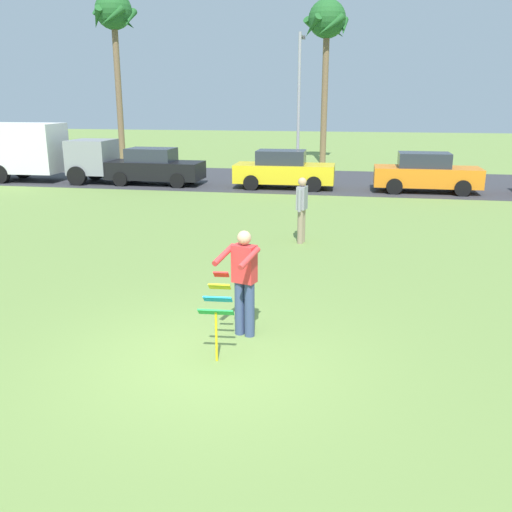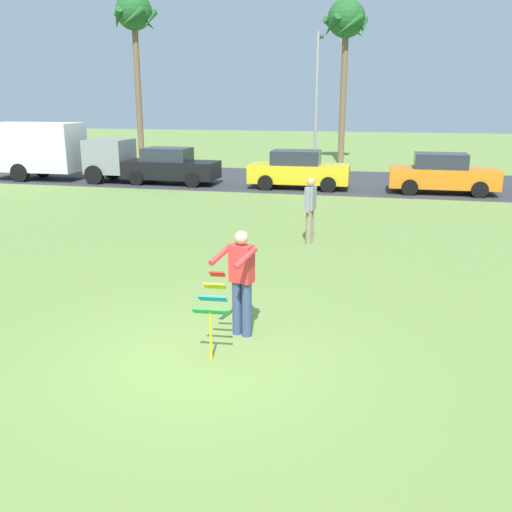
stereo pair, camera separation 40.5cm
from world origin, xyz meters
name	(u,v)px [view 1 (the left image)]	position (x,y,z in m)	size (l,w,h in m)	color
ground_plane	(206,359)	(0.00, 0.00, 0.00)	(120.00, 120.00, 0.00)	olive
road_strip	(314,181)	(0.00, 18.82, 0.01)	(120.00, 8.00, 0.01)	#38383D
person_kite_flyer	(244,279)	(0.38, 0.95, 0.95)	(0.68, 0.75, 1.73)	#384772
kite_held	(218,303)	(0.16, 0.15, 0.84)	(0.52, 0.65, 1.23)	red
parked_truck_grey_van	(33,150)	(-12.69, 16.42, 1.41)	(6.73, 2.20, 2.62)	gray
parked_car_black	(154,167)	(-6.88, 16.42, 0.77)	(4.22, 1.88, 1.60)	black
parked_car_yellow	(284,170)	(-1.10, 16.42, 0.77)	(4.24, 1.91, 1.60)	yellow
parked_car_orange	(426,173)	(4.73, 16.42, 0.77)	(4.20, 1.84, 1.60)	orange
palm_tree_left_near	(114,19)	(-12.26, 25.31, 8.10)	(2.58, 2.71, 9.61)	brown
palm_tree_right_near	(327,27)	(-0.15, 26.61, 7.59)	(2.58, 2.71, 9.05)	brown
streetlight_pole	(299,93)	(-1.29, 23.52, 4.00)	(0.24, 1.65, 7.00)	#9E9EA3
person_walker_near	(302,208)	(0.64, 7.17, 0.93)	(0.28, 0.56, 1.73)	gray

